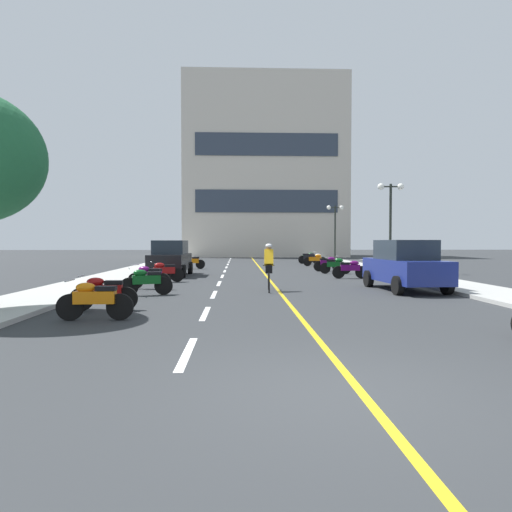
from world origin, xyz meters
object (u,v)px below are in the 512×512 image
parked_car_near (405,265)px  motorcycle_4 (149,276)px  motorcycle_13 (309,257)px  street_lamp_mid (391,207)px  motorcycle_5 (164,271)px  motorcycle_6 (350,269)px  motorcycle_1 (94,299)px  motorcycle_11 (316,259)px  motorcycle_12 (309,258)px  motorcycle_3 (146,281)px  motorcycle_2 (103,292)px  motorcycle_10 (315,260)px  street_lamp_far (335,220)px  parked_car_mid (170,258)px  motorcycle_8 (328,263)px  motorcycle_7 (335,265)px  motorcycle_9 (192,262)px  cyclist_rider (269,266)px

parked_car_near → motorcycle_4: parked_car_near is taller
motorcycle_13 → street_lamp_mid: bearing=-78.1°
motorcycle_5 → motorcycle_6: (8.55, 1.70, 0.00)m
motorcycle_1 → motorcycle_11: (9.03, 23.92, 0.00)m
motorcycle_12 → motorcycle_3: bearing=-112.4°
parked_car_near → motorcycle_1: bearing=-147.2°
street_lamp_mid → motorcycle_11: street_lamp_mid is taller
motorcycle_2 → motorcycle_10: same height
motorcycle_2 → motorcycle_3: bearing=82.6°
parked_car_near → motorcycle_11: parked_car_near is taller
street_lamp_far → parked_car_mid: 19.64m
street_lamp_far → motorcycle_13: street_lamp_far is taller
parked_car_near → motorcycle_1: (-9.22, -5.94, -0.44)m
parked_car_mid → motorcycle_8: (8.82, 3.08, -0.44)m
motorcycle_4 → motorcycle_8: size_ratio=0.98×
motorcycle_1 → motorcycle_12: (8.83, 25.67, 0.00)m
parked_car_near → motorcycle_7: parked_car_near is taller
motorcycle_4 → motorcycle_8: same height
motorcycle_9 → parked_car_mid: bearing=-95.0°
street_lamp_far → motorcycle_11: 6.39m
street_lamp_mid → motorcycle_2: (-11.84, -13.22, -3.22)m
street_lamp_mid → motorcycle_10: 8.71m
motorcycle_10 → cyclist_rider: 16.91m
street_lamp_far → motorcycle_3: size_ratio=2.86×
motorcycle_13 → motorcycle_10: bearing=-93.1°
motorcycle_3 → motorcycle_9: (0.01, 14.46, 0.00)m
motorcycle_3 → motorcycle_12: (8.63, 20.92, 0.00)m
parked_car_mid → motorcycle_1: size_ratio=2.48×
motorcycle_7 → motorcycle_8: same height
motorcycle_8 → motorcycle_13: bearing=87.4°
parked_car_mid → motorcycle_5: bearing=-85.7°
parked_car_mid → motorcycle_10: bearing=44.3°
motorcycle_2 → motorcycle_5: size_ratio=1.02×
street_lamp_mid → motorcycle_8: size_ratio=2.85×
parked_car_near → parked_car_mid: 12.12m
motorcycle_8 → motorcycle_9: bearing=162.1°
motorcycle_9 → motorcycle_11: same height
motorcycle_8 → motorcycle_10: bearing=87.9°
street_lamp_far → motorcycle_8: size_ratio=2.79×
motorcycle_8 → motorcycle_6: bearing=-89.7°
motorcycle_12 → motorcycle_4: bearing=-115.2°
motorcycle_2 → motorcycle_8: same height
motorcycle_1 → motorcycle_9: size_ratio=1.00×
parked_car_mid → motorcycle_3: bearing=-86.8°
motorcycle_8 → motorcycle_11: bearing=86.1°
motorcycle_9 → motorcycle_10: bearing=19.6°
street_lamp_far → motorcycle_5: (-11.55, -19.32, -3.16)m
street_lamp_far → motorcycle_2: size_ratio=2.79×
motorcycle_9 → motorcycle_11: 10.01m
motorcycle_6 → motorcycle_11: same height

